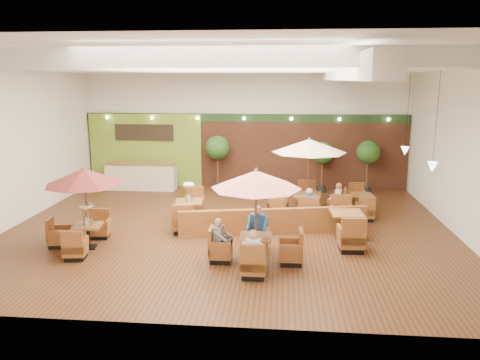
# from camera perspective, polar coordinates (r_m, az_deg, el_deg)

# --- Properties ---
(room) EXTENTS (14.04, 14.00, 5.52)m
(room) POSITION_cam_1_polar(r_m,az_deg,el_deg) (15.49, 0.05, 8.29)
(room) COLOR #381E0F
(room) RESTS_ON ground
(service_counter) EXTENTS (3.00, 0.75, 1.18)m
(service_counter) POSITION_cam_1_polar(r_m,az_deg,el_deg) (20.61, -11.94, 0.46)
(service_counter) COLOR beige
(service_counter) RESTS_ON ground
(booth_divider) EXTENTS (5.78, 1.35, 0.81)m
(booth_divider) POSITION_cam_1_polar(r_m,az_deg,el_deg) (14.46, 4.17, -5.05)
(booth_divider) COLOR brown
(booth_divider) RESTS_ON ground
(table_0) EXTENTS (2.25, 2.34, 2.34)m
(table_0) POSITION_cam_1_polar(r_m,az_deg,el_deg) (13.65, -18.57, -1.17)
(table_0) COLOR brown
(table_0) RESTS_ON ground
(table_1) EXTENTS (2.43, 2.43, 2.50)m
(table_1) POSITION_cam_1_polar(r_m,az_deg,el_deg) (11.86, 1.95, -2.32)
(table_1) COLOR brown
(table_1) RESTS_ON ground
(table_2) EXTENTS (2.76, 2.76, 2.76)m
(table_2) POSITION_cam_1_polar(r_m,az_deg,el_deg) (16.15, 8.35, 2.02)
(table_2) COLOR brown
(table_2) RESTS_ON ground
(table_3) EXTENTS (0.99, 2.65, 1.54)m
(table_3) POSITION_cam_1_polar(r_m,az_deg,el_deg) (15.54, -6.22, -3.52)
(table_3) COLOR brown
(table_3) RESTS_ON ground
(table_4) EXTENTS (0.98, 2.79, 1.04)m
(table_4) POSITION_cam_1_polar(r_m,az_deg,el_deg) (14.37, 12.83, -5.49)
(table_4) COLOR brown
(table_4) RESTS_ON ground
(table_5) EXTENTS (0.80, 2.33, 0.88)m
(table_5) POSITION_cam_1_polar(r_m,az_deg,el_deg) (17.21, 14.50, -2.85)
(table_5) COLOR brown
(table_5) RESTS_ON ground
(topiary_0) EXTENTS (1.01, 1.01, 2.35)m
(topiary_0) POSITION_cam_1_polar(r_m,az_deg,el_deg) (19.88, -2.76, 3.70)
(topiary_0) COLOR black
(topiary_0) RESTS_ON ground
(topiary_1) EXTENTS (0.92, 0.92, 2.14)m
(topiary_1) POSITION_cam_1_polar(r_m,az_deg,el_deg) (19.79, 10.03, 3.04)
(topiary_1) COLOR black
(topiary_1) RESTS_ON ground
(topiary_2) EXTENTS (0.95, 0.95, 2.22)m
(topiary_2) POSITION_cam_1_polar(r_m,az_deg,el_deg) (20.03, 15.35, 3.06)
(topiary_2) COLOR black
(topiary_2) RESTS_ON ground
(diner_0) EXTENTS (0.39, 0.33, 0.75)m
(diner_0) POSITION_cam_1_polar(r_m,az_deg,el_deg) (11.29, 1.65, -8.29)
(diner_0) COLOR white
(diner_0) RESTS_ON ground
(diner_1) EXTENTS (0.42, 0.35, 0.81)m
(diner_1) POSITION_cam_1_polar(r_m,az_deg,el_deg) (13.00, 2.15, -5.37)
(diner_1) COLOR #23559B
(diner_1) RESTS_ON ground
(diner_2) EXTENTS (0.31, 0.37, 0.71)m
(diner_2) POSITION_cam_1_polar(r_m,az_deg,el_deg) (12.23, -2.39, -6.71)
(diner_2) COLOR slate
(diner_2) RESTS_ON ground
(diner_3) EXTENTS (0.38, 0.31, 0.79)m
(diner_3) POSITION_cam_1_polar(r_m,az_deg,el_deg) (15.40, 8.42, -2.72)
(diner_3) COLOR #23559B
(diner_3) RESTS_ON ground
(diner_4) EXTENTS (0.35, 0.40, 0.75)m
(diner_4) POSITION_cam_1_polar(r_m,az_deg,el_deg) (16.47, 11.74, -1.92)
(diner_4) COLOR white
(diner_4) RESTS_ON ground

